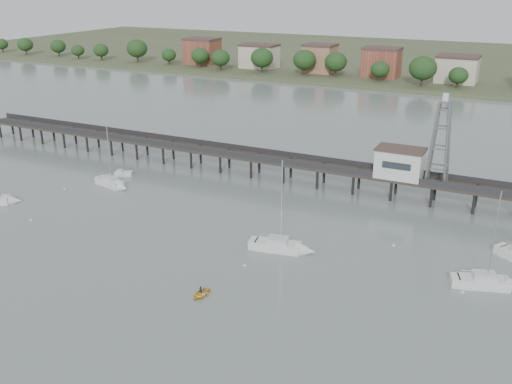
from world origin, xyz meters
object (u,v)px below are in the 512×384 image
(sailboat_d, at_px, (494,283))
(yellow_dinghy, at_px, (201,296))
(pier, at_px, (271,159))
(lattice_tower, at_px, (440,143))
(sailboat_b, at_px, (114,184))
(sailboat_c, at_px, (288,247))
(white_tender, at_px, (123,173))

(sailboat_d, height_order, yellow_dinghy, sailboat_d)
(pier, bearing_deg, lattice_tower, 0.00)
(lattice_tower, distance_m, sailboat_b, 59.60)
(sailboat_c, relative_size, sailboat_d, 1.05)
(sailboat_b, relative_size, white_tender, 3.35)
(sailboat_b, distance_m, white_tender, 6.97)
(lattice_tower, relative_size, sailboat_b, 1.24)
(sailboat_c, xyz_separation_m, sailboat_d, (27.85, 2.16, 0.00))
(white_tender, bearing_deg, pier, 1.32)
(lattice_tower, bearing_deg, pier, -180.00)
(sailboat_b, height_order, yellow_dinghy, sailboat_b)
(pier, relative_size, sailboat_c, 10.25)
(sailboat_c, distance_m, white_tender, 46.18)
(sailboat_c, bearing_deg, yellow_dinghy, -117.41)
(white_tender, distance_m, yellow_dinghy, 50.26)
(sailboat_b, relative_size, yellow_dinghy, 4.16)
(white_tender, height_order, yellow_dinghy, yellow_dinghy)
(pier, relative_size, white_tender, 40.27)
(sailboat_d, bearing_deg, pier, 131.13)
(sailboat_c, relative_size, yellow_dinghy, 4.87)
(sailboat_d, relative_size, white_tender, 3.74)
(pier, bearing_deg, white_tender, -156.67)
(lattice_tower, distance_m, sailboat_d, 30.77)
(lattice_tower, xyz_separation_m, sailboat_c, (-15.72, -28.43, -10.47))
(yellow_dinghy, bearing_deg, sailboat_b, 147.70)
(lattice_tower, relative_size, sailboat_c, 1.06)
(sailboat_d, distance_m, yellow_dinghy, 37.55)
(pier, height_order, white_tender, pier)
(pier, height_order, yellow_dinghy, pier)
(sailboat_b, bearing_deg, pier, 48.28)
(pier, height_order, lattice_tower, lattice_tower)
(pier, height_order, sailboat_c, sailboat_c)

